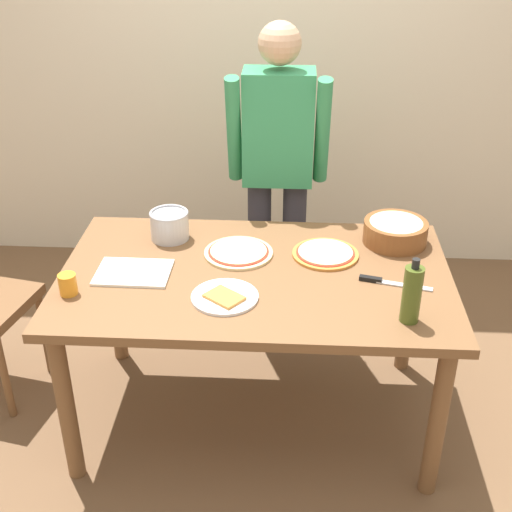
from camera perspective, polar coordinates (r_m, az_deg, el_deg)
The scene contains 13 objects.
ground at distance 3.23m, azimuth -0.05°, elevation -13.10°, with size 8.00×8.00×0.00m, color brown.
wall_back at distance 4.09m, azimuth 1.32°, elevation 16.78°, with size 5.60×0.10×2.60m, color beige.
dining_table at distance 2.83m, azimuth -0.06°, elevation -2.99°, with size 1.60×0.96×0.76m.
person_cook at distance 3.38m, azimuth 1.84°, elevation 7.72°, with size 0.49×0.25×1.62m.
pizza_raw_on_board at distance 2.91m, azimuth -1.48°, elevation 0.31°, with size 0.30×0.30×0.02m.
pizza_cooked_on_tray at distance 2.92m, azimuth 5.85°, elevation 0.21°, with size 0.28×0.28×0.02m.
plate_with_slice at distance 2.61m, azimuth -2.64°, elevation -3.45°, with size 0.26×0.26×0.02m.
popcorn_bowl at distance 3.04m, azimuth 11.63°, elevation 2.16°, with size 0.28×0.28×0.11m.
olive_oil_bottle at distance 2.49m, azimuth 12.95°, elevation -3.13°, with size 0.07×0.07×0.26m.
steel_pot at distance 3.04m, azimuth -7.26°, elevation 2.61°, with size 0.17×0.17×0.13m.
cup_orange at distance 2.72m, azimuth -15.52°, elevation -2.30°, with size 0.07×0.07×0.09m, color orange.
cutting_board_white at distance 2.81m, azimuth -10.24°, elevation -1.37°, with size 0.30×0.22×0.01m, color white.
chef_knife at distance 2.75m, azimuth 10.89°, elevation -2.16°, with size 0.29×0.10×0.02m.
Camera 1 is at (0.14, -2.39, 2.17)m, focal length 47.66 mm.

